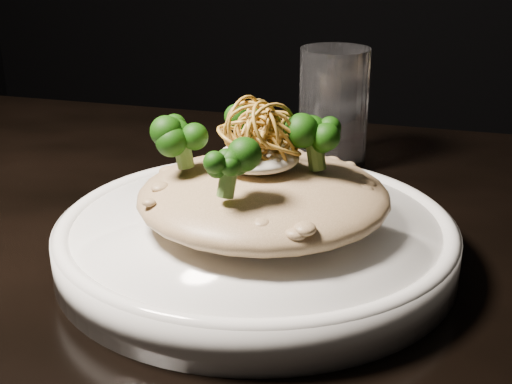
# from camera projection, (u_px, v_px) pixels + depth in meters

# --- Properties ---
(table) EXTENTS (1.10, 0.80, 0.75)m
(table) POSITION_uv_depth(u_px,v_px,m) (273.00, 357.00, 0.56)
(table) COLOR black
(table) RESTS_ON ground
(plate) EXTENTS (0.30, 0.30, 0.03)m
(plate) POSITION_uv_depth(u_px,v_px,m) (256.00, 241.00, 0.53)
(plate) COLOR white
(plate) RESTS_ON table
(risotto) EXTENTS (0.19, 0.19, 0.04)m
(risotto) POSITION_uv_depth(u_px,v_px,m) (264.00, 196.00, 0.52)
(risotto) COLOR brown
(risotto) RESTS_ON plate
(broccoli) EXTENTS (0.13, 0.13, 0.05)m
(broccoli) POSITION_uv_depth(u_px,v_px,m) (248.00, 138.00, 0.51)
(broccoli) COLOR black
(broccoli) RESTS_ON risotto
(cheese) EXTENTS (0.06, 0.06, 0.02)m
(cheese) POSITION_uv_depth(u_px,v_px,m) (258.00, 157.00, 0.52)
(cheese) COLOR white
(cheese) RESTS_ON risotto
(shallots) EXTENTS (0.05, 0.05, 0.03)m
(shallots) POSITION_uv_depth(u_px,v_px,m) (263.00, 123.00, 0.50)
(shallots) COLOR brown
(shallots) RESTS_ON cheese
(drinking_glass) EXTENTS (0.08, 0.08, 0.12)m
(drinking_glass) POSITION_uv_depth(u_px,v_px,m) (333.00, 109.00, 0.71)
(drinking_glass) COLOR white
(drinking_glass) RESTS_ON table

